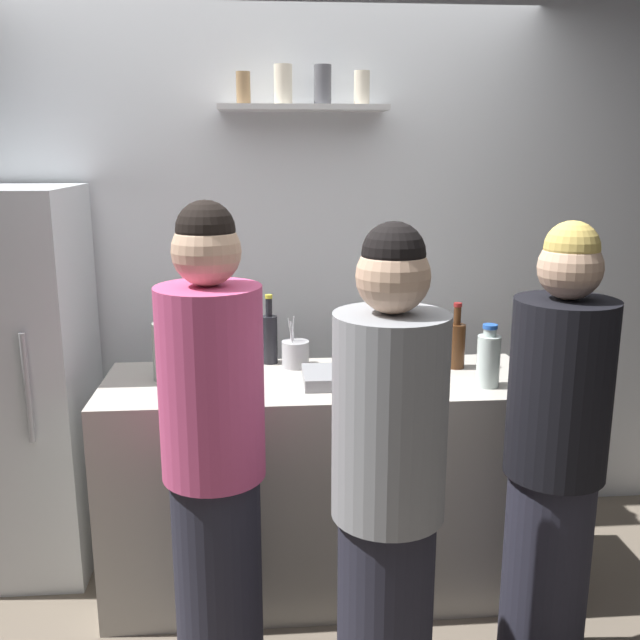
# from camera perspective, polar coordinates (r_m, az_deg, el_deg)

# --- Properties ---
(back_wall_assembly) EXTENTS (4.80, 0.32, 2.60)m
(back_wall_assembly) POSITION_cam_1_polar(r_m,az_deg,el_deg) (3.52, -3.79, 4.51)
(back_wall_assembly) COLOR white
(back_wall_assembly) RESTS_ON ground
(refrigerator) EXTENTS (0.64, 0.66, 1.70)m
(refrigerator) POSITION_cam_1_polar(r_m,az_deg,el_deg) (3.42, -23.47, -4.67)
(refrigerator) COLOR silver
(refrigerator) RESTS_ON ground
(counter) EXTENTS (1.77, 0.61, 0.93)m
(counter) POSITION_cam_1_polar(r_m,az_deg,el_deg) (3.10, -0.00, -13.00)
(counter) COLOR #B7B2A8
(counter) RESTS_ON ground
(baking_pan) EXTENTS (0.34, 0.24, 0.05)m
(baking_pan) POSITION_cam_1_polar(r_m,az_deg,el_deg) (2.87, 2.04, -4.58)
(baking_pan) COLOR gray
(baking_pan) RESTS_ON counter
(utensil_holder) EXTENTS (0.12, 0.12, 0.22)m
(utensil_holder) POSITION_cam_1_polar(r_m,az_deg,el_deg) (3.07, -1.99, -2.73)
(utensil_holder) COLOR #B2B2B7
(utensil_holder) RESTS_ON counter
(wine_bottle_pale_glass) EXTENTS (0.08, 0.08, 0.33)m
(wine_bottle_pale_glass) POSITION_cam_1_polar(r_m,az_deg,el_deg) (2.95, -12.58, -2.30)
(wine_bottle_pale_glass) COLOR #B2BFB2
(wine_bottle_pale_glass) RESTS_ON counter
(wine_bottle_dark_glass) EXTENTS (0.07, 0.07, 0.31)m
(wine_bottle_dark_glass) POSITION_cam_1_polar(r_m,az_deg,el_deg) (3.12, -4.08, -1.39)
(wine_bottle_dark_glass) COLOR black
(wine_bottle_dark_glass) RESTS_ON counter
(wine_bottle_amber_glass) EXTENTS (0.08, 0.08, 0.29)m
(wine_bottle_amber_glass) POSITION_cam_1_polar(r_m,az_deg,el_deg) (3.11, 10.87, -1.87)
(wine_bottle_amber_glass) COLOR #472814
(wine_bottle_amber_glass) RESTS_ON counter
(water_bottle_plastic) EXTENTS (0.09, 0.09, 0.25)m
(water_bottle_plastic) POSITION_cam_1_polar(r_m,az_deg,el_deg) (2.89, 13.36, -3.07)
(water_bottle_plastic) COLOR silver
(water_bottle_plastic) RESTS_ON counter
(person_pink_top) EXTENTS (0.34, 0.34, 1.70)m
(person_pink_top) POSITION_cam_1_polar(r_m,az_deg,el_deg) (2.42, -8.50, -11.22)
(person_pink_top) COLOR #262633
(person_pink_top) RESTS_ON ground
(person_grey_hoodie) EXTENTS (0.34, 0.34, 1.66)m
(person_grey_hoodie) POSITION_cam_1_polar(r_m,az_deg,el_deg) (2.21, 5.44, -14.29)
(person_grey_hoodie) COLOR #262633
(person_grey_hoodie) RESTS_ON ground
(person_blonde) EXTENTS (0.34, 0.34, 1.63)m
(person_blonde) POSITION_cam_1_polar(r_m,az_deg,el_deg) (2.61, 18.27, -10.85)
(person_blonde) COLOR #262633
(person_blonde) RESTS_ON ground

